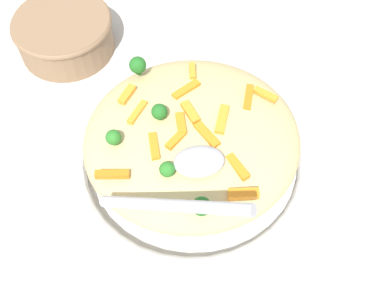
{
  "coord_description": "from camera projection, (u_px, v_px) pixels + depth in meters",
  "views": [
    {
      "loc": [
        0.04,
        0.32,
        0.56
      ],
      "look_at": [
        0.0,
        0.0,
        0.07
      ],
      "focal_mm": 44.7,
      "sensor_mm": 36.0,
      "label": 1
    }
  ],
  "objects": [
    {
      "name": "ground_plane",
      "position": [
        192.0,
        171.0,
        0.64
      ],
      "size": [
        2.4,
        2.4,
        0.0
      ],
      "primitive_type": "plane",
      "color": "beige"
    },
    {
      "name": "serving_bowl",
      "position": [
        192.0,
        160.0,
        0.62
      ],
      "size": [
        0.31,
        0.31,
        0.05
      ],
      "color": "silver",
      "rests_on": "ground_plane"
    },
    {
      "name": "pasta_mound",
      "position": [
        192.0,
        139.0,
        0.58
      ],
      "size": [
        0.26,
        0.25,
        0.06
      ],
      "primitive_type": "ellipsoid",
      "color": "#D1BA7A",
      "rests_on": "serving_bowl"
    },
    {
      "name": "carrot_piece_0",
      "position": [
        137.0,
        112.0,
        0.56
      ],
      "size": [
        0.03,
        0.03,
        0.01
      ],
      "primitive_type": "cube",
      "rotation": [
        0.0,
        0.0,
        0.96
      ],
      "color": "orange",
      "rests_on": "pasta_mound"
    },
    {
      "name": "carrot_piece_1",
      "position": [
        238.0,
        167.0,
        0.52
      ],
      "size": [
        0.02,
        0.04,
        0.01
      ],
      "primitive_type": "cube",
      "rotation": [
        0.0,
        0.0,
        5.13
      ],
      "color": "orange",
      "rests_on": "pasta_mound"
    },
    {
      "name": "carrot_piece_2",
      "position": [
        112.0,
        174.0,
        0.52
      ],
      "size": [
        0.04,
        0.01,
        0.01
      ],
      "primitive_type": "cube",
      "rotation": [
        0.0,
        0.0,
        6.16
      ],
      "color": "orange",
      "rests_on": "pasta_mound"
    },
    {
      "name": "carrot_piece_3",
      "position": [
        248.0,
        98.0,
        0.58
      ],
      "size": [
        0.02,
        0.04,
        0.01
      ],
      "primitive_type": "cube",
      "rotation": [
        0.0,
        0.0,
        4.39
      ],
      "color": "orange",
      "rests_on": "pasta_mound"
    },
    {
      "name": "carrot_piece_4",
      "position": [
        266.0,
        94.0,
        0.58
      ],
      "size": [
        0.03,
        0.03,
        0.01
      ],
      "primitive_type": "cube",
      "rotation": [
        0.0,
        0.0,
        2.42
      ],
      "color": "orange",
      "rests_on": "pasta_mound"
    },
    {
      "name": "carrot_piece_5",
      "position": [
        223.0,
        122.0,
        0.55
      ],
      "size": [
        0.02,
        0.04,
        0.01
      ],
      "primitive_type": "cube",
      "rotation": [
        0.0,
        0.0,
        4.36
      ],
      "color": "orange",
      "rests_on": "pasta_mound"
    },
    {
      "name": "carrot_piece_6",
      "position": [
        181.0,
        124.0,
        0.55
      ],
      "size": [
        0.01,
        0.03,
        0.01
      ],
      "primitive_type": "cube",
      "rotation": [
        0.0,
        0.0,
        4.72
      ],
      "color": "orange",
      "rests_on": "pasta_mound"
    },
    {
      "name": "carrot_piece_7",
      "position": [
        154.0,
        146.0,
        0.53
      ],
      "size": [
        0.01,
        0.03,
        0.01
      ],
      "primitive_type": "cube",
      "rotation": [
        0.0,
        0.0,
        4.74
      ],
      "color": "orange",
      "rests_on": "pasta_mound"
    },
    {
      "name": "carrot_piece_8",
      "position": [
        192.0,
        71.0,
        0.6
      ],
      "size": [
        0.01,
        0.03,
        0.01
      ],
      "primitive_type": "cube",
      "rotation": [
        0.0,
        0.0,
        1.48
      ],
      "color": "orange",
      "rests_on": "pasta_mound"
    },
    {
      "name": "carrot_piece_9",
      "position": [
        186.0,
        90.0,
        0.58
      ],
      "size": [
        0.04,
        0.03,
        0.01
      ],
      "primitive_type": "cube",
      "rotation": [
        0.0,
        0.0,
        3.7
      ],
      "color": "orange",
      "rests_on": "pasta_mound"
    },
    {
      "name": "carrot_piece_10",
      "position": [
        127.0,
        94.0,
        0.58
      ],
      "size": [
        0.02,
        0.03,
        0.01
      ],
      "primitive_type": "cube",
      "rotation": [
        0.0,
        0.0,
        0.98
      ],
      "color": "orange",
      "rests_on": "pasta_mound"
    },
    {
      "name": "carrot_piece_11",
      "position": [
        207.0,
        135.0,
        0.54
      ],
      "size": [
        0.03,
        0.04,
        0.01
      ],
      "primitive_type": "cube",
      "rotation": [
        0.0,
        0.0,
        5.21
      ],
      "color": "orange",
      "rests_on": "pasta_mound"
    },
    {
      "name": "carrot_piece_12",
      "position": [
        192.0,
        113.0,
        0.55
      ],
      "size": [
        0.02,
        0.03,
        0.01
      ],
      "primitive_type": "cube",
      "rotation": [
        0.0,
        0.0,
        1.91
      ],
      "color": "orange",
      "rests_on": "pasta_mound"
    },
    {
      "name": "carrot_piece_13",
      "position": [
        176.0,
        139.0,
        0.53
      ],
      "size": [
        0.03,
        0.03,
        0.01
      ],
      "primitive_type": "cube",
      "rotation": [
        0.0,
        0.0,
        3.89
      ],
      "color": "orange",
      "rests_on": "pasta_mound"
    },
    {
      "name": "carrot_piece_14",
      "position": [
        244.0,
        194.0,
        0.5
      ],
      "size": [
        0.03,
        0.01,
        0.01
      ],
      "primitive_type": "cube",
      "rotation": [
        0.0,
        0.0,
        6.19
      ],
      "color": "orange",
      "rests_on": "pasta_mound"
    },
    {
      "name": "broccoli_floret_0",
      "position": [
        159.0,
        112.0,
        0.54
      ],
      "size": [
        0.02,
        0.02,
        0.02
      ],
      "color": "#205B1C",
      "rests_on": "pasta_mound"
    },
    {
      "name": "broccoli_floret_1",
      "position": [
        113.0,
        138.0,
        0.53
      ],
      "size": [
        0.02,
        0.02,
        0.02
      ],
      "color": "#296820",
      "rests_on": "pasta_mound"
    },
    {
      "name": "broccoli_floret_2",
      "position": [
        202.0,
        207.0,
        0.48
      ],
      "size": [
        0.02,
        0.02,
        0.03
      ],
      "color": "#205B1C",
      "rests_on": "pasta_mound"
    },
    {
      "name": "broccoli_floret_3",
      "position": [
        138.0,
        65.0,
        0.59
      ],
      "size": [
        0.02,
        0.02,
        0.03
      ],
      "color": "#205B1C",
      "rests_on": "pasta_mound"
    },
    {
      "name": "broccoli_floret_4",
      "position": [
        167.0,
        169.0,
        0.51
      ],
      "size": [
        0.02,
        0.02,
        0.02
      ],
      "color": "#296820",
      "rests_on": "pasta_mound"
    },
    {
      "name": "serving_spoon",
      "position": [
        187.0,
        177.0,
        0.49
      ],
      "size": [
        0.14,
        0.13,
        0.09
      ],
      "color": "#B7B7BC",
      "rests_on": "pasta_mound"
    },
    {
      "name": "companion_bowl",
      "position": [
        64.0,
        32.0,
        0.74
      ],
      "size": [
        0.15,
        0.15,
        0.06
      ],
      "color": "#8C6B4C",
      "rests_on": "ground_plane"
    }
  ]
}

